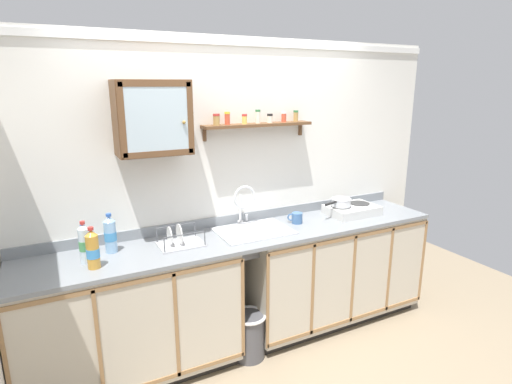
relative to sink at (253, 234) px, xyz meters
name	(u,v)px	position (x,y,z in m)	size (l,w,h in m)	color
floor	(271,370)	(-0.07, -0.45, -0.94)	(6.38, 6.38, 0.00)	gray
back_wall	(230,191)	(-0.07, 0.27, 0.30)	(3.98, 0.07, 2.46)	silver
lower_cabinet_run	(131,319)	(-0.99, -0.04, -0.47)	(1.52, 0.58, 0.93)	black
lower_cabinet_run_right	(332,270)	(0.78, -0.04, -0.47)	(1.66, 0.58, 0.93)	black
countertop	(247,236)	(-0.07, -0.04, 0.01)	(3.34, 0.61, 0.03)	gray
backsplash	(232,219)	(-0.07, 0.24, 0.06)	(3.34, 0.02, 0.08)	gray
sink	(253,234)	(0.00, 0.00, 0.00)	(0.58, 0.47, 0.49)	silver
hot_plate_stove	(352,210)	(0.99, -0.01, 0.07)	(0.45, 0.31, 0.09)	silver
saucepan	(341,202)	(0.88, 0.01, 0.15)	(0.31, 0.18, 0.07)	silver
bottle_opaque_white_0	(84,243)	(-1.24, 0.05, 0.13)	(0.07, 0.07, 0.23)	white
bottle_water_clear_1	(85,244)	(-1.24, -0.05, 0.16)	(0.07, 0.07, 0.29)	silver
bottle_juice_amber_2	(93,250)	(-1.21, -0.15, 0.15)	(0.08, 0.08, 0.28)	gold
bottle_water_blue_3	(110,235)	(-1.07, 0.06, 0.15)	(0.08, 0.08, 0.28)	#8CB7E0
dish_rack	(179,241)	(-0.61, -0.03, 0.06)	(0.32, 0.23, 0.16)	#B2B2B7
mug	(297,218)	(0.42, 0.00, 0.07)	(0.12, 0.10, 0.09)	#3F6699
wall_cabinet	(153,118)	(-0.71, 0.11, 0.93)	(0.51, 0.29, 0.51)	brown
spice_shelf	(257,123)	(0.13, 0.18, 0.86)	(0.93, 0.14, 0.23)	brown
trash_bin	(249,334)	(-0.14, -0.22, -0.74)	(0.28, 0.28, 0.38)	#4C4C51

